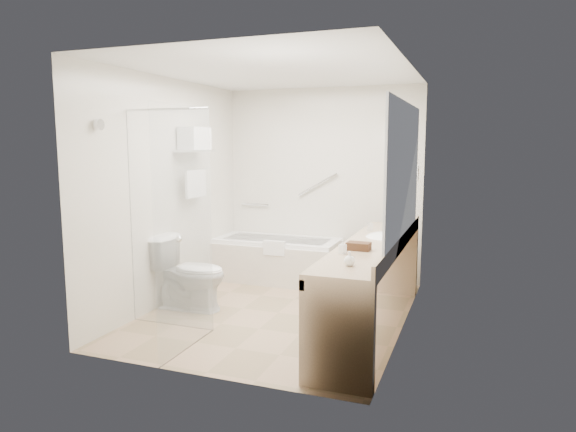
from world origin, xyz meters
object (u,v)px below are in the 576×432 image
(vanity_counter, at_px, (373,265))
(bathtub, at_px, (277,259))
(water_bottle_left, at_px, (392,216))
(amenity_basket, at_px, (359,246))
(toilet, at_px, (190,273))

(vanity_counter, bearing_deg, bathtub, 137.65)
(water_bottle_left, bearing_deg, amenity_basket, -91.41)
(amenity_basket, xyz_separation_m, water_bottle_left, (0.04, 1.60, 0.06))
(vanity_counter, height_order, amenity_basket, vanity_counter)
(bathtub, bearing_deg, amenity_basket, -50.01)
(bathtub, bearing_deg, water_bottle_left, -5.30)
(vanity_counter, height_order, toilet, vanity_counter)
(vanity_counter, distance_m, amenity_basket, 0.43)
(toilet, bearing_deg, vanity_counter, -91.75)
(amenity_basket, bearing_deg, vanity_counter, 80.21)
(bathtub, relative_size, vanity_counter, 0.59)
(amenity_basket, distance_m, water_bottle_left, 1.61)
(vanity_counter, xyz_separation_m, amenity_basket, (-0.06, -0.35, 0.24))
(toilet, distance_m, amenity_basket, 2.00)
(bathtub, relative_size, toilet, 2.00)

